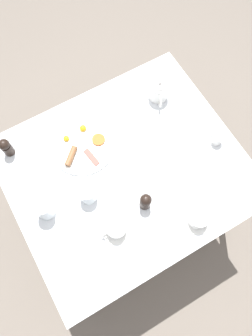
% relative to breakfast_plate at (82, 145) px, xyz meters
% --- Properties ---
extents(ground_plane, '(8.00, 8.00, 0.00)m').
position_rel_breakfast_plate_xyz_m(ground_plane, '(-0.21, -0.12, -0.77)').
color(ground_plane, '#70665B').
extents(table, '(0.95, 1.09, 0.76)m').
position_rel_breakfast_plate_xyz_m(table, '(-0.21, -0.12, -0.08)').
color(table, silver).
rests_on(table, ground_plane).
extents(breakfast_plate, '(0.31, 0.31, 0.04)m').
position_rel_breakfast_plate_xyz_m(breakfast_plate, '(0.00, 0.00, 0.00)').
color(breakfast_plate, white).
rests_on(breakfast_plate, table).
extents(teapot_near, '(0.18, 0.10, 0.12)m').
position_rel_breakfast_plate_xyz_m(teapot_near, '(0.06, -0.47, 0.04)').
color(teapot_near, white).
rests_on(teapot_near, table).
extents(teacup_with_saucer_left, '(0.13, 0.13, 0.07)m').
position_rel_breakfast_plate_xyz_m(teacup_with_saucer_left, '(-0.58, -0.28, 0.02)').
color(teacup_with_saucer_left, white).
rests_on(teacup_with_saucer_left, table).
extents(teacup_with_saucer_right, '(0.13, 0.13, 0.07)m').
position_rel_breakfast_plate_xyz_m(teacup_with_saucer_right, '(-0.44, 0.06, 0.02)').
color(teacup_with_saucer_right, white).
rests_on(teacup_with_saucer_right, table).
extents(water_glass_tall, '(0.08, 0.08, 0.12)m').
position_rel_breakfast_plate_xyz_m(water_glass_tall, '(-0.22, 0.29, 0.05)').
color(water_glass_tall, white).
rests_on(water_glass_tall, table).
extents(water_glass_short, '(0.08, 0.08, 0.09)m').
position_rel_breakfast_plate_xyz_m(water_glass_short, '(-0.24, 0.09, 0.04)').
color(water_glass_short, white).
rests_on(water_glass_short, table).
extents(creamer_jug, '(0.08, 0.05, 0.06)m').
position_rel_breakfast_plate_xyz_m(creamer_jug, '(-0.30, -0.58, 0.02)').
color(creamer_jug, white).
rests_on(creamer_jug, table).
extents(pepper_grinder, '(0.05, 0.05, 0.11)m').
position_rel_breakfast_plate_xyz_m(pepper_grinder, '(0.14, 0.32, 0.05)').
color(pepper_grinder, black).
rests_on(pepper_grinder, table).
extents(salt_grinder, '(0.05, 0.05, 0.11)m').
position_rel_breakfast_plate_xyz_m(salt_grinder, '(-0.40, -0.11, 0.05)').
color(salt_grinder, black).
rests_on(salt_grinder, table).
extents(fork_by_plate, '(0.14, 0.13, 0.00)m').
position_rel_breakfast_plate_xyz_m(fork_by_plate, '(-0.12, -0.31, -0.01)').
color(fork_by_plate, silver).
rests_on(fork_by_plate, table).
extents(knife_by_plate, '(0.21, 0.10, 0.00)m').
position_rel_breakfast_plate_xyz_m(knife_by_plate, '(-0.33, -0.37, -0.01)').
color(knife_by_plate, silver).
rests_on(knife_by_plate, table).
extents(spoon_for_tea, '(0.16, 0.02, 0.00)m').
position_rel_breakfast_plate_xyz_m(spoon_for_tea, '(-0.58, -0.44, -0.01)').
color(spoon_for_tea, silver).
rests_on(spoon_for_tea, table).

